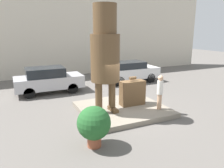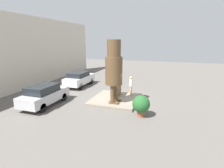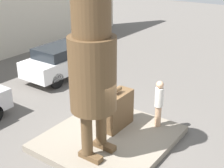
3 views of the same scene
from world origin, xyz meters
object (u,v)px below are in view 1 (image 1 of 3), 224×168
statue_figure (105,51)px  giant_suitcase (132,93)px  planter_pot (94,124)px  parked_car_silver (48,80)px  tourist (160,91)px  parked_car_white (130,71)px

statue_figure → giant_suitcase: bearing=10.5°
statue_figure → giant_suitcase: size_ratio=3.27×
planter_pot → giant_suitcase: bearing=41.2°
parked_car_silver → planter_pot: size_ratio=2.88×
tourist → parked_car_white: tourist is taller
statue_figure → giant_suitcase: statue_figure is taller
statue_figure → tourist: statue_figure is taller
giant_suitcase → parked_car_silver: 5.82m
giant_suitcase → parked_car_silver: size_ratio=0.35×
statue_figure → parked_car_white: 7.25m
statue_figure → planter_pot: 3.51m
statue_figure → giant_suitcase: (1.59, 0.30, -2.16)m
parked_car_white → statue_figure: bearing=-128.9°
giant_suitcase → planter_pot: bearing=-138.8°
parked_car_silver → parked_car_white: (6.10, 0.33, -0.00)m
parked_car_silver → planter_pot: bearing=-87.6°
giant_suitcase → parked_car_silver: giant_suitcase is taller
parked_car_silver → tourist: bearing=-54.4°
statue_figure → parked_car_silver: size_ratio=1.15×
giant_suitcase → tourist: bearing=-52.1°
tourist → planter_pot: size_ratio=1.14×
giant_suitcase → parked_car_white: (2.76, 5.09, 0.01)m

